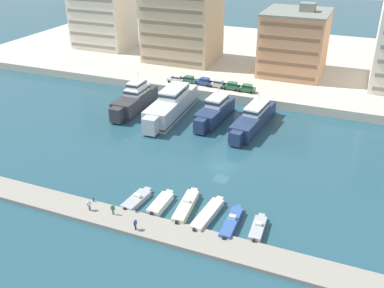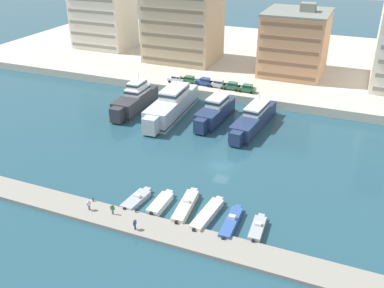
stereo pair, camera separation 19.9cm
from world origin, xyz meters
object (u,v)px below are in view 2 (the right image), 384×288
(motorboat_grey_center_right, at_px, (257,229))
(car_white_far_left, at_px, (176,79))
(car_silver_center_left, at_px, (218,83))
(pedestrian_mid_deck, at_px, (89,204))
(motorboat_grey_far_left, at_px, (137,199))
(pedestrian_near_edge, at_px, (112,208))
(yacht_navy_center_left, at_px, (254,119))
(yacht_charcoal_far_left, at_px, (135,100))
(car_green_center_right, at_px, (247,88))
(motorboat_cream_mid_left, at_px, (186,207))
(car_green_left, at_px, (189,79))
(motorboat_white_left, at_px, (161,203))
(yacht_silver_left, at_px, (172,105))
(car_green_center, at_px, (232,86))
(car_blue_mid_left, at_px, (205,81))
(pedestrian_far_side, at_px, (135,223))
(yacht_navy_mid_left, at_px, (215,112))
(motorboat_cream_center_left, at_px, (207,215))
(motorboat_blue_center, at_px, (231,223))

(motorboat_grey_center_right, distance_m, car_white_far_left, 56.14)
(car_silver_center_left, bearing_deg, pedestrian_mid_deck, -91.26)
(motorboat_grey_far_left, height_order, pedestrian_near_edge, pedestrian_near_edge)
(yacht_navy_center_left, bearing_deg, pedestrian_near_edge, -105.67)
(yacht_navy_center_left, bearing_deg, yacht_charcoal_far_left, -178.33)
(car_white_far_left, relative_size, car_green_center_right, 0.99)
(motorboat_cream_mid_left, distance_m, car_green_left, 49.22)
(yacht_charcoal_far_left, bearing_deg, motorboat_white_left, -55.34)
(yacht_silver_left, relative_size, car_green_center_right, 5.41)
(car_white_far_left, distance_m, car_green_center_right, 17.78)
(motorboat_cream_mid_left, bearing_deg, motorboat_grey_center_right, -5.03)
(car_green_center, bearing_deg, yacht_navy_center_left, -57.81)
(car_white_far_left, bearing_deg, car_silver_center_left, 3.19)
(motorboat_cream_mid_left, xyz_separation_m, car_blue_mid_left, (-14.57, 45.67, 2.32))
(motorboat_grey_far_left, xyz_separation_m, car_white_far_left, (-14.26, 45.76, 2.48))
(pedestrian_near_edge, bearing_deg, motorboat_white_left, 44.80)
(motorboat_grey_far_left, xyz_separation_m, pedestrian_far_side, (3.31, -6.30, 1.13))
(yacht_silver_left, bearing_deg, car_blue_mid_left, 83.98)
(yacht_navy_mid_left, distance_m, motorboat_grey_far_left, 31.77)
(motorboat_cream_center_left, distance_m, car_white_far_left, 51.97)
(motorboat_blue_center, distance_m, pedestrian_far_side, 12.87)
(yacht_navy_center_left, xyz_separation_m, car_green_left, (-20.17, 14.81, 1.07))
(car_green_left, bearing_deg, motorboat_cream_mid_left, -67.77)
(motorboat_blue_center, xyz_separation_m, car_green_left, (-25.71, 46.51, 2.39))
(yacht_charcoal_far_left, bearing_deg, motorboat_blue_center, -44.14)
(yacht_navy_mid_left, relative_size, motorboat_grey_center_right, 2.56)
(pedestrian_near_edge, xyz_separation_m, pedestrian_far_side, (4.47, -1.74, 0.02))
(car_white_far_left, bearing_deg, pedestrian_far_side, -71.34)
(pedestrian_near_edge, bearing_deg, car_green_left, 101.11)
(yacht_charcoal_far_left, height_order, motorboat_white_left, yacht_charcoal_far_left)
(yacht_navy_center_left, xyz_separation_m, motorboat_cream_center_left, (1.94, -31.26, -1.30))
(motorboat_white_left, height_order, pedestrian_near_edge, pedestrian_near_edge)
(yacht_navy_mid_left, bearing_deg, yacht_silver_left, -176.87)
(motorboat_blue_center, bearing_deg, car_silver_center_left, 111.35)
(car_white_far_left, bearing_deg, yacht_navy_mid_left, -43.08)
(yacht_navy_center_left, bearing_deg, car_green_center, 122.19)
(motorboat_grey_far_left, relative_size, motorboat_white_left, 1.02)
(car_white_far_left, distance_m, pedestrian_far_side, 54.97)
(yacht_silver_left, bearing_deg, pedestrian_near_edge, -77.99)
(car_white_far_left, height_order, car_green_left, same)
(motorboat_grey_far_left, relative_size, pedestrian_mid_deck, 3.92)
(yacht_silver_left, relative_size, car_green_left, 5.36)
(motorboat_cream_mid_left, xyz_separation_m, car_green_left, (-18.60, 45.51, 2.32))
(yacht_navy_center_left, distance_m, motorboat_blue_center, 32.21)
(yacht_navy_center_left, height_order, car_green_center_right, yacht_navy_center_left)
(motorboat_cream_mid_left, distance_m, car_green_center_right, 45.23)
(yacht_charcoal_far_left, distance_m, car_white_far_left, 15.23)
(yacht_navy_mid_left, distance_m, motorboat_blue_center, 34.69)
(yacht_charcoal_far_left, bearing_deg, motorboat_grey_far_left, -60.65)
(yacht_silver_left, bearing_deg, motorboat_white_left, -67.92)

